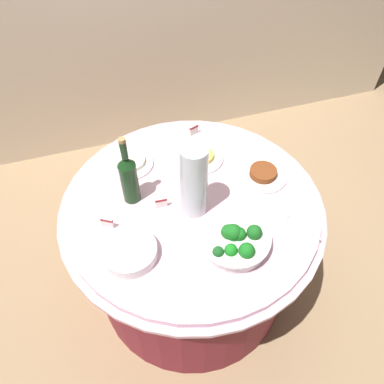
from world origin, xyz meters
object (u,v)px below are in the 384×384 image
object	(u,v)px
serving_tongs	(301,228)
label_placard_mid	(161,203)
broccoli_bowl	(235,240)
food_plate_stir_fry	(263,174)
wine_bottle	(129,177)
food_plate_fried_egg	(200,157)
food_plate_rice	(130,162)
label_placard_front	(107,222)
decorative_fruit_vase	(194,184)
plate_stack	(130,252)
label_placard_rear	(194,129)

from	to	relation	value
serving_tongs	label_placard_mid	size ratio (longest dim) A/B	3.01
broccoli_bowl	food_plate_stir_fry	distance (m)	0.41
wine_bottle	food_plate_fried_egg	size ratio (longest dim) A/B	1.53
serving_tongs	label_placard_mid	xyz separation A→B (m)	(-0.51, 0.28, 0.03)
food_plate_fried_egg	food_plate_rice	world-z (taller)	food_plate_fried_egg
serving_tongs	label_placard_front	distance (m)	0.79
broccoli_bowl	decorative_fruit_vase	size ratio (longest dim) A/B	0.82
broccoli_bowl	serving_tongs	xyz separation A→B (m)	(0.29, -0.00, -0.04)
plate_stack	serving_tongs	size ratio (longest dim) A/B	1.27
wine_bottle	food_plate_stir_fry	world-z (taller)	wine_bottle
plate_stack	label_placard_mid	distance (m)	0.26
food_plate_stir_fry	label_placard_rear	distance (m)	0.43
food_plate_fried_egg	label_placard_mid	bearing A→B (deg)	-136.83
wine_bottle	serving_tongs	size ratio (longest dim) A/B	2.03
serving_tongs	food_plate_stir_fry	bearing A→B (deg)	95.38
food_plate_fried_egg	label_placard_rear	bearing A→B (deg)	81.28
plate_stack	wine_bottle	distance (m)	0.31
food_plate_stir_fry	food_plate_fried_egg	bearing A→B (deg)	140.48
food_plate_fried_egg	plate_stack	bearing A→B (deg)	-134.66
broccoli_bowl	label_placard_front	bearing A→B (deg)	152.38
food_plate_fried_egg	food_plate_rice	xyz separation A→B (m)	(-0.33, 0.06, 0.00)
serving_tongs	food_plate_stir_fry	size ratio (longest dim) A/B	0.75
serving_tongs	broccoli_bowl	bearing A→B (deg)	179.25
label_placard_front	label_placard_mid	bearing A→B (deg)	8.34
food_plate_stir_fry	wine_bottle	bearing A→B (deg)	174.97
decorative_fruit_vase	label_placard_front	world-z (taller)	decorative_fruit_vase
serving_tongs	food_plate_fried_egg	size ratio (longest dim) A/B	0.75
food_plate_fried_egg	food_plate_rice	distance (m)	0.33
wine_bottle	label_placard_mid	world-z (taller)	wine_bottle
label_placard_front	serving_tongs	bearing A→B (deg)	-17.92
plate_stack	decorative_fruit_vase	world-z (taller)	decorative_fruit_vase
food_plate_fried_egg	food_plate_rice	size ratio (longest dim) A/B	1.00
wine_bottle	broccoli_bowl	bearing A→B (deg)	-47.64
plate_stack	food_plate_rice	distance (m)	0.50
plate_stack	serving_tongs	world-z (taller)	plate_stack
food_plate_stir_fry	food_plate_rice	xyz separation A→B (m)	(-0.56, 0.26, -0.00)
decorative_fruit_vase	food_plate_stir_fry	size ratio (longest dim) A/B	1.55
plate_stack	decorative_fruit_vase	size ratio (longest dim) A/B	0.62
plate_stack	food_plate_rice	bearing A→B (deg)	79.03
decorative_fruit_vase	label_placard_rear	bearing A→B (deg)	72.20
food_plate_rice	label_placard_mid	world-z (taller)	label_placard_mid
broccoli_bowl	label_placard_rear	size ratio (longest dim) A/B	5.09
food_plate_rice	label_placard_front	size ratio (longest dim) A/B	4.00
food_plate_rice	label_placard_rear	size ratio (longest dim) A/B	4.00
label_placard_front	wine_bottle	bearing A→B (deg)	44.73
decorative_fruit_vase	food_plate_stir_fry	distance (m)	0.39
broccoli_bowl	label_placard_front	xyz separation A→B (m)	(-0.45, 0.24, -0.01)
wine_bottle	label_placard_front	distance (m)	0.20
plate_stack	food_plate_stir_fry	world-z (taller)	plate_stack
plate_stack	label_placard_rear	size ratio (longest dim) A/B	3.82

